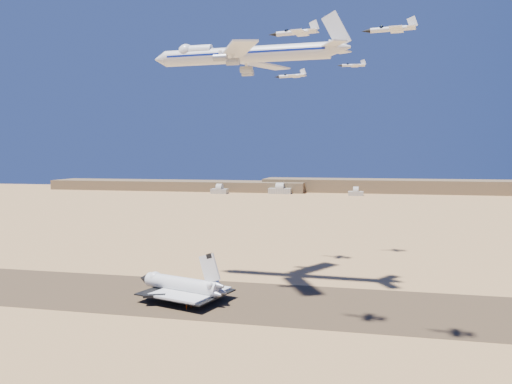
% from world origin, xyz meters
% --- Properties ---
extents(ground, '(1200.00, 1200.00, 0.00)m').
position_xyz_m(ground, '(0.00, 0.00, 0.00)').
color(ground, '#A9824B').
rests_on(ground, ground).
extents(runway, '(600.00, 50.00, 0.06)m').
position_xyz_m(runway, '(0.00, 0.00, 0.03)').
color(runway, '#4B3625').
rests_on(runway, ground).
extents(ridgeline, '(960.00, 90.00, 18.00)m').
position_xyz_m(ridgeline, '(65.32, 527.31, 7.63)').
color(ridgeline, brown).
rests_on(ridgeline, ground).
extents(hangars, '(200.50, 29.50, 30.00)m').
position_xyz_m(hangars, '(-64.00, 478.43, 4.83)').
color(hangars, '#B4AD9F').
rests_on(hangars, ground).
extents(shuttle, '(38.54, 30.50, 18.80)m').
position_xyz_m(shuttle, '(-14.55, -3.94, 5.05)').
color(shuttle, white).
rests_on(shuttle, runway).
extents(carrier_747, '(79.98, 62.02, 19.95)m').
position_xyz_m(carrier_747, '(1.28, 20.54, 92.40)').
color(carrier_747, silver).
extents(crew_a, '(0.41, 0.62, 1.68)m').
position_xyz_m(crew_a, '(-8.42, -15.23, 0.90)').
color(crew_a, '#DE570D').
rests_on(crew_a, runway).
extents(crew_b, '(0.58, 0.95, 1.90)m').
position_xyz_m(crew_b, '(-7.61, -12.41, 1.01)').
color(crew_b, '#DE570D').
rests_on(crew_b, runway).
extents(crew_c, '(1.25, 0.90, 1.92)m').
position_xyz_m(crew_c, '(-9.69, -12.03, 1.02)').
color(crew_c, '#DE570D').
rests_on(crew_c, runway).
extents(chase_jet_a, '(15.00, 8.36, 3.75)m').
position_xyz_m(chase_jet_a, '(30.54, -29.31, 88.08)').
color(chase_jet_a, silver).
extents(chase_jet_b, '(14.09, 7.78, 3.52)m').
position_xyz_m(chase_jet_b, '(56.62, -37.76, 85.67)').
color(chase_jet_b, silver).
extents(chase_jet_c, '(15.93, 9.00, 4.01)m').
position_xyz_m(chase_jet_c, '(15.61, 65.35, 90.57)').
color(chase_jet_c, silver).
extents(chase_jet_d, '(14.53, 8.00, 3.63)m').
position_xyz_m(chase_jet_d, '(43.73, 88.15, 98.36)').
color(chase_jet_d, silver).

